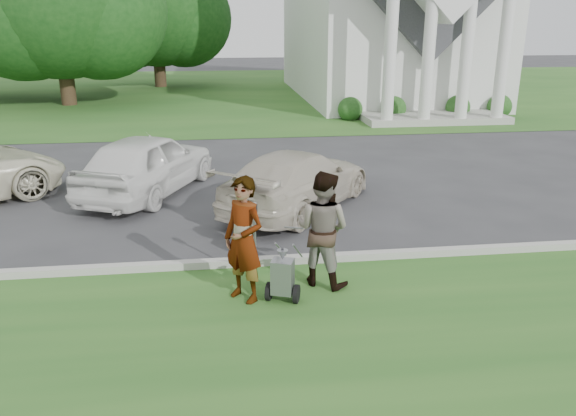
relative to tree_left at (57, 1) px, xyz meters
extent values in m
plane|color=#333335|center=(8.01, -21.99, -5.11)|extent=(120.00, 120.00, 0.00)
cube|color=#24541D|center=(8.01, -24.99, -5.11)|extent=(80.00, 7.00, 0.01)
cube|color=#24541D|center=(8.01, 5.01, -5.11)|extent=(80.00, 30.00, 0.01)
cube|color=#9E9E93|center=(8.01, -21.44, -5.04)|extent=(80.00, 0.18, 0.15)
cube|color=white|center=(17.01, 2.01, -1.61)|extent=(9.00, 16.00, 7.00)
cube|color=#9E9E93|center=(17.01, -7.19, -4.96)|extent=(6.20, 2.60, 0.30)
cylinder|color=white|center=(14.61, -8.19, -2.11)|extent=(0.50, 0.50, 6.00)
cylinder|color=white|center=(16.21, -8.19, -2.11)|extent=(0.50, 0.50, 6.00)
cylinder|color=white|center=(17.81, -8.19, -2.11)|extent=(0.50, 0.50, 6.00)
cylinder|color=white|center=(19.41, -8.19, -2.11)|extent=(0.50, 0.50, 6.00)
sphere|color=#1E4C19|center=(13.51, -6.29, -4.66)|extent=(1.10, 1.10, 1.10)
sphere|color=#1E4C19|center=(15.51, -6.29, -4.66)|extent=(1.10, 1.10, 1.10)
sphere|color=#1E4C19|center=(18.51, -6.29, -4.66)|extent=(1.10, 1.10, 1.10)
sphere|color=#1E4C19|center=(20.51, -6.29, -4.66)|extent=(1.10, 1.10, 1.10)
cylinder|color=#332316|center=(0.01, 0.01, -3.51)|extent=(0.76, 0.76, 3.20)
sphere|color=#144013|center=(1.90, 0.31, -0.44)|extent=(6.89, 6.89, 6.89)
sphere|color=#144013|center=(-1.67, -0.29, -0.23)|extent=(7.22, 7.22, 7.22)
cylinder|color=#332316|center=(4.01, 8.01, -3.61)|extent=(0.76, 0.76, 3.00)
sphere|color=#144013|center=(4.01, 8.01, -0.02)|extent=(7.60, 7.60, 7.60)
sphere|color=#144013|center=(5.72, 8.31, -0.78)|extent=(6.23, 6.23, 6.23)
sphere|color=#144013|center=(2.49, 7.71, -0.59)|extent=(6.54, 6.54, 6.54)
cylinder|color=black|center=(8.34, -22.77, -4.96)|extent=(0.17, 0.31, 0.30)
cylinder|color=black|center=(8.76, -22.92, -4.96)|extent=(0.17, 0.31, 0.30)
cylinder|color=#2D2D33|center=(8.55, -22.85, -4.96)|extent=(0.49, 0.20, 0.04)
cube|color=gray|center=(8.55, -22.85, -4.68)|extent=(0.40, 0.37, 0.55)
cone|color=gray|center=(8.55, -22.85, -4.32)|extent=(0.22, 0.22, 0.16)
cylinder|color=#2D2D33|center=(8.55, -22.85, -4.24)|extent=(0.04, 0.04, 0.06)
cylinder|color=gray|center=(8.58, -22.35, -4.43)|extent=(0.28, 0.71, 0.53)
cylinder|color=gray|center=(8.84, -22.44, -4.43)|extent=(0.28, 0.71, 0.53)
cylinder|color=gray|center=(8.83, -22.05, -4.18)|extent=(0.31, 0.13, 0.03)
imported|color=#999999|center=(7.97, -22.70, -4.11)|extent=(0.85, 0.85, 1.99)
imported|color=#999999|center=(9.27, -22.30, -4.14)|extent=(1.19, 1.14, 1.93)
cylinder|color=gray|center=(8.18, -22.00, -4.52)|extent=(0.04, 0.04, 1.19)
cube|color=#2D2D33|center=(8.18, -22.00, -3.84)|extent=(0.10, 0.07, 0.18)
cylinder|color=gray|center=(8.18, -22.00, -3.75)|extent=(0.09, 0.09, 0.03)
imported|color=white|center=(5.85, -16.65, -4.32)|extent=(3.53, 5.00, 1.58)
imported|color=beige|center=(9.43, -18.27, -4.43)|extent=(4.40, 4.89, 1.37)
camera|label=1|loc=(7.64, -30.71, -0.90)|focal=35.00mm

